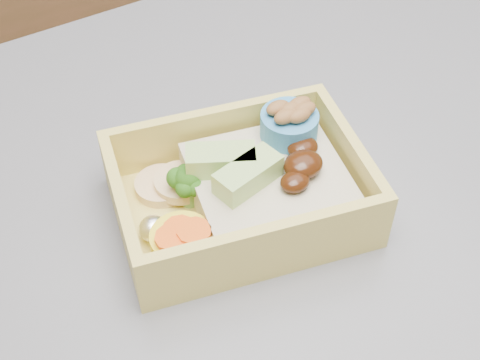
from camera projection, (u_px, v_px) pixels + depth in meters
bento_box at (246, 188)px, 0.47m from camera, size 0.19×0.16×0.06m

